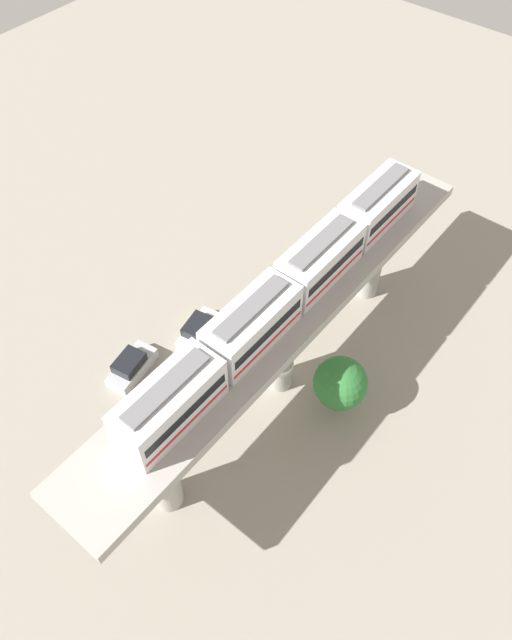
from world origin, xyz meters
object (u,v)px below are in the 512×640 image
at_px(parked_car_white, 199,331).
at_px(tree_near_viaduct, 340,383).
at_px(parked_car_silver, 131,367).
at_px(train, 287,291).

height_order(parked_car_white, tree_near_viaduct, tree_near_viaduct).
height_order(parked_car_silver, tree_near_viaduct, tree_near_viaduct).
bearing_deg(train, parked_car_white, 7.41).
relative_size(parked_car_white, tree_near_viaduct, 0.86).
bearing_deg(train, tree_near_viaduct, -174.98).
height_order(train, parked_car_silver, train).
distance_m(train, parked_car_silver, 14.42).
distance_m(train, tree_near_viaduct, 7.96).
relative_size(parked_car_silver, tree_near_viaduct, 0.86).
relative_size(train, tree_near_viaduct, 5.29).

